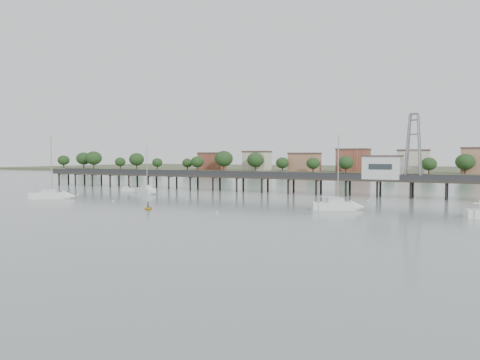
# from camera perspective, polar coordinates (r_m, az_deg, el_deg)

# --- Properties ---
(ground_plane) EXTENTS (500.00, 500.00, 0.00)m
(ground_plane) POSITION_cam_1_polar(r_m,az_deg,el_deg) (64.63, -15.90, -5.32)
(ground_plane) COLOR gray
(ground_plane) RESTS_ON ground
(pier) EXTENTS (150.00, 5.00, 5.50)m
(pier) POSITION_cam_1_polar(r_m,az_deg,el_deg) (115.60, 4.62, 0.30)
(pier) COLOR #2D2823
(pier) RESTS_ON ground
(pier_building) EXTENTS (8.40, 5.40, 5.30)m
(pier_building) POSITION_cam_1_polar(r_m,az_deg,el_deg) (108.61, 16.95, 1.52)
(pier_building) COLOR silver
(pier_building) RESTS_ON ground
(lattice_tower) EXTENTS (3.20, 3.20, 15.50)m
(lattice_tower) POSITION_cam_1_polar(r_m,az_deg,el_deg) (107.69, 20.40, 3.81)
(lattice_tower) COLOR slate
(lattice_tower) RESTS_ON ground
(sailboat_b) EXTENTS (7.55, 4.71, 12.14)m
(sailboat_b) POSITION_cam_1_polar(r_m,az_deg,el_deg) (114.74, -11.08, -1.34)
(sailboat_b) COLOR white
(sailboat_b) RESTS_ON ground
(sailboat_a) EXTENTS (8.70, 6.97, 14.41)m
(sailboat_a) POSITION_cam_1_polar(r_m,az_deg,el_deg) (107.66, -21.42, -1.78)
(sailboat_a) COLOR white
(sailboat_a) RESTS_ON ground
(sailboat_c) EXTENTS (8.33, 5.87, 13.49)m
(sailboat_c) POSITION_cam_1_polar(r_m,az_deg,el_deg) (81.44, 12.44, -3.12)
(sailboat_c) COLOR white
(sailboat_c) RESTS_ON ground
(white_tender) EXTENTS (3.46, 1.75, 1.29)m
(white_tender) POSITION_cam_1_polar(r_m,az_deg,el_deg) (125.44, -13.52, -1.12)
(white_tender) COLOR white
(white_tender) RESTS_ON ground
(yellow_dinghy) EXTENTS (1.90, 1.47, 2.66)m
(yellow_dinghy) POSITION_cam_1_polar(r_m,az_deg,el_deg) (81.68, -11.13, -3.54)
(yellow_dinghy) COLOR yellow
(yellow_dinghy) RESTS_ON ground
(dinghy_occupant) EXTENTS (0.81, 1.16, 0.26)m
(dinghy_occupant) POSITION_cam_1_polar(r_m,az_deg,el_deg) (81.68, -11.13, -3.54)
(dinghy_occupant) COLOR black
(dinghy_occupant) RESTS_ON ground
(mooring_buoys) EXTENTS (92.20, 30.73, 0.39)m
(mooring_buoys) POSITION_cam_1_polar(r_m,az_deg,el_deg) (89.27, -1.39, -2.88)
(mooring_buoys) COLOR beige
(mooring_buoys) RESTS_ON ground
(far_shore) EXTENTS (500.00, 170.00, 10.40)m
(far_shore) POSITION_cam_1_polar(r_m,az_deg,el_deg) (289.92, 18.15, 1.22)
(far_shore) COLOR #475133
(far_shore) RESTS_ON ground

